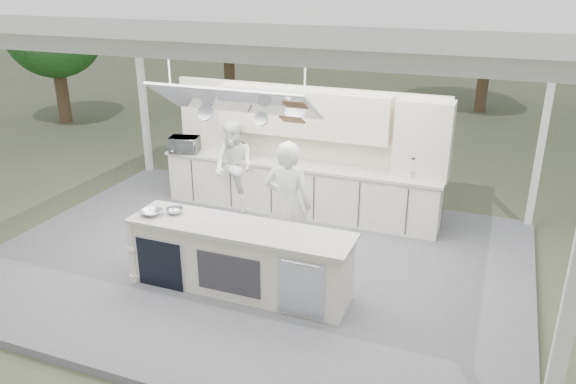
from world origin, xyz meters
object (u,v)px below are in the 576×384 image
at_px(back_counter, 299,187).
at_px(sous_chef, 234,167).
at_px(demo_island, 239,258).
at_px(head_chef, 288,205).

distance_m(back_counter, sous_chef, 1.22).
height_order(demo_island, head_chef, head_chef).
bearing_deg(back_counter, head_chef, -74.21).
height_order(demo_island, sous_chef, sous_chef).
distance_m(demo_island, back_counter, 2.82).
relative_size(back_counter, sous_chef, 3.03).
distance_m(demo_island, sous_chef, 2.80).
distance_m(demo_island, head_chef, 1.09).
height_order(back_counter, head_chef, head_chef).
relative_size(demo_island, back_counter, 0.61).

